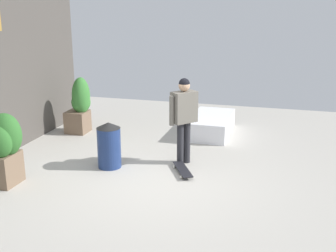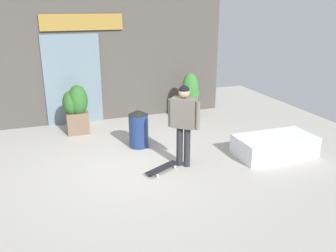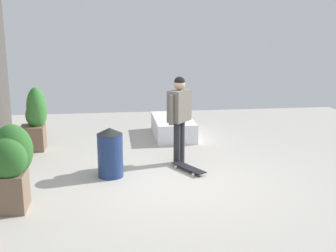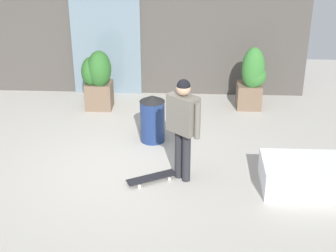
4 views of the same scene
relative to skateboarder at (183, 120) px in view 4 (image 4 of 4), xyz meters
The scene contains 8 objects.
ground_plane 1.41m from the skateboarder, 162.41° to the left, with size 12.00×12.00×0.00m, color #B2ADA3.
building_facade 3.99m from the skateboarder, 104.04° to the left, with size 7.01×0.31×3.97m.
skateboarder is the anchor object (origin of this frame).
skateboard 1.10m from the skateboarder, 167.87° to the right, with size 0.80×0.55×0.08m.
planter_box_left 3.21m from the skateboarder, 64.85° to the left, with size 0.56×0.57×1.34m.
planter_box_right 3.30m from the skateboarder, 123.77° to the left, with size 0.62×0.60×1.26m.
trash_bin 1.56m from the skateboarder, 113.70° to the left, with size 0.46×0.46×0.89m.
snow_ledge 2.25m from the skateboarder, ahead, with size 1.71×0.90×0.44m, color white.
Camera 4 is at (1.04, -7.29, 4.28)m, focal length 54.34 mm.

